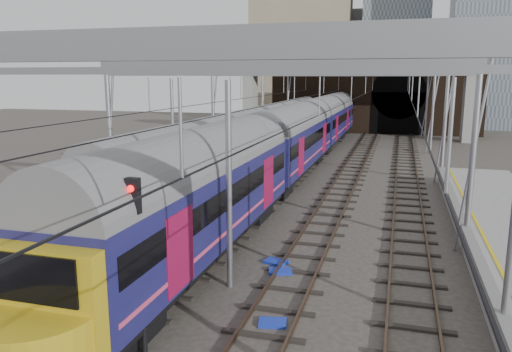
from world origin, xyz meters
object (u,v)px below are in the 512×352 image
(train_second, at_px, (255,135))
(signal_near_left, at_px, (188,184))
(train_main, at_px, (314,127))
(signal_near_centre, at_px, (138,247))

(train_second, bearing_deg, signal_near_left, -80.38)
(train_main, distance_m, signal_near_left, 26.87)
(signal_near_left, bearing_deg, train_main, 110.27)
(train_main, distance_m, train_second, 6.41)
(train_main, xyz_separation_m, train_second, (-4.00, -5.00, -0.24))
(signal_near_left, height_order, signal_near_centre, signal_near_left)
(train_second, bearing_deg, train_main, 51.33)
(signal_near_left, bearing_deg, signal_near_centre, -55.47)
(train_second, bearing_deg, signal_near_centre, -79.42)
(signal_near_centre, bearing_deg, train_second, 106.12)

